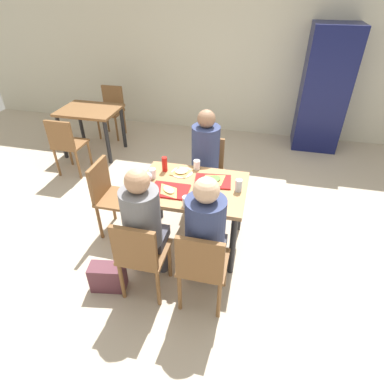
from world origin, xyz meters
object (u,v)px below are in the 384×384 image
at_px(paper_plate_near_edge, 203,200).
at_px(drink_fridge, 324,90).
at_px(chair_far_side, 207,168).
at_px(pizza_slice_a, 169,190).
at_px(plastic_cup_a, 197,165).
at_px(pizza_slice_c, 181,172).
at_px(condiment_bottle, 165,164).
at_px(background_chair_far, 112,108).
at_px(tray_red_near, 170,190).
at_px(handbag, 108,277).
at_px(person_in_red, 144,221).
at_px(soda_can, 239,185).
at_px(person_in_brown_jacket, 206,231).
at_px(plastic_cup_c, 153,173).
at_px(paper_plate_center, 182,173).
at_px(plastic_cup_b, 186,202).
at_px(main_table, 192,195).
at_px(background_table, 90,117).
at_px(chair_near_left, 140,254).
at_px(person_far_side, 205,155).
at_px(pizza_slice_b, 213,179).
at_px(tray_red_far, 213,181).
at_px(chair_left_end, 110,193).
at_px(background_chair_near, 66,143).
at_px(chair_near_right, 202,265).
at_px(foil_bundle, 148,177).

distance_m(paper_plate_near_edge, drink_fridge, 3.34).
bearing_deg(chair_far_side, pizza_slice_a, -101.58).
height_order(chair_far_side, plastic_cup_a, chair_far_side).
height_order(pizza_slice_c, condiment_bottle, condiment_bottle).
bearing_deg(drink_fridge, pizza_slice_c, -121.81).
bearing_deg(background_chair_far, tray_red_near, -54.38).
height_order(condiment_bottle, background_chair_far, condiment_bottle).
bearing_deg(handbag, person_in_red, 24.16).
xyz_separation_m(paper_plate_near_edge, plastic_cup_a, (-0.19, 0.55, 0.05)).
xyz_separation_m(pizza_slice_c, soda_can, (0.62, -0.19, 0.04)).
bearing_deg(person_in_brown_jacket, pizza_slice_a, 133.82).
bearing_deg(person_in_red, plastic_cup_c, 102.96).
xyz_separation_m(paper_plate_center, condiment_bottle, (-0.19, 0.00, 0.08)).
distance_m(person_in_red, paper_plate_center, 0.86).
bearing_deg(plastic_cup_b, handbag, -144.47).
xyz_separation_m(main_table, background_table, (-2.05, 1.74, -0.02)).
height_order(chair_near_left, plastic_cup_b, chair_near_left).
xyz_separation_m(person_far_side, pizza_slice_b, (0.19, -0.51, 0.01)).
relative_size(chair_near_left, person_in_brown_jacket, 0.68).
bearing_deg(tray_red_far, soda_can, -20.22).
relative_size(person_in_brown_jacket, pizza_slice_b, 4.33).
xyz_separation_m(pizza_slice_c, plastic_cup_c, (-0.26, -0.15, 0.03)).
xyz_separation_m(tray_red_near, pizza_slice_a, (-0.01, -0.02, 0.02)).
relative_size(chair_near_left, background_table, 0.96).
bearing_deg(chair_far_side, chair_left_end, -139.74).
relative_size(tray_red_far, paper_plate_near_edge, 1.64).
bearing_deg(plastic_cup_a, person_in_red, -103.89).
relative_size(main_table, chair_far_side, 1.23).
xyz_separation_m(chair_left_end, person_in_brown_jacket, (1.18, -0.63, 0.25)).
bearing_deg(background_chair_near, plastic_cup_a, -18.29).
relative_size(condiment_bottle, handbag, 0.50).
xyz_separation_m(chair_near_left, plastic_cup_c, (-0.16, 0.83, 0.28)).
relative_size(handbag, background_table, 0.36).
bearing_deg(background_chair_far, background_table, -90.00).
distance_m(pizza_slice_b, plastic_cup_a, 0.30).
relative_size(chair_far_side, pizza_slice_c, 3.45).
height_order(chair_far_side, background_table, chair_far_side).
distance_m(paper_plate_near_edge, pizza_slice_a, 0.36).
height_order(soda_can, background_table, soda_can).
bearing_deg(drink_fridge, pizza_slice_a, -118.94).
distance_m(background_table, background_chair_near, 0.74).
bearing_deg(main_table, chair_near_right, -71.06).
bearing_deg(main_table, paper_plate_center, 126.52).
bearing_deg(chair_near_left, condiment_bottle, 94.61).
xyz_separation_m(tray_red_far, background_chair_far, (-2.24, 2.35, -0.24)).
relative_size(pizza_slice_a, plastic_cup_b, 2.41).
xyz_separation_m(paper_plate_near_edge, foil_bundle, (-0.61, 0.20, 0.05)).
xyz_separation_m(person_in_red, condiment_bottle, (-0.08, 0.85, 0.07)).
xyz_separation_m(chair_far_side, plastic_cup_c, (-0.43, -0.72, 0.28)).
bearing_deg(tray_red_near, chair_near_right, -54.67).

